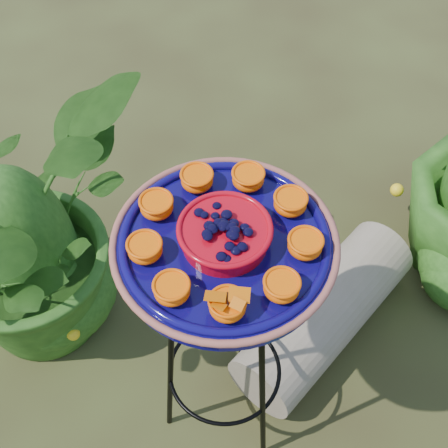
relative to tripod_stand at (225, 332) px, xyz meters
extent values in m
torus|color=black|center=(0.00, 0.00, 0.30)|extent=(0.30, 0.30, 0.01)
torus|color=black|center=(0.00, 0.00, -0.21)|extent=(0.38, 0.38, 0.01)
cylinder|color=black|center=(0.05, 0.12, -0.09)|extent=(0.04, 0.08, 0.79)
cylinder|color=black|center=(-0.13, -0.02, -0.09)|extent=(0.08, 0.02, 0.79)
cylinder|color=black|center=(0.08, -0.10, -0.09)|extent=(0.06, 0.07, 0.79)
cylinder|color=#0B0751|center=(0.00, 0.00, 0.33)|extent=(0.53, 0.53, 0.04)
torus|color=#A65C4B|center=(0.00, 0.00, 0.35)|extent=(0.42, 0.42, 0.01)
torus|color=#0B0751|center=(0.00, 0.00, 0.35)|extent=(0.39, 0.39, 0.02)
cylinder|color=#B70614|center=(0.00, 0.00, 0.37)|extent=(0.21, 0.21, 0.04)
torus|color=#B70614|center=(0.00, 0.00, 0.39)|extent=(0.17, 0.17, 0.01)
ellipsoid|color=black|center=(0.00, 0.00, 0.40)|extent=(0.14, 0.14, 0.03)
ellipsoid|color=#FF5202|center=(0.14, -0.03, 0.37)|extent=(0.06, 0.06, 0.03)
cylinder|color=orange|center=(0.14, -0.03, 0.38)|extent=(0.06, 0.06, 0.01)
ellipsoid|color=#FF5202|center=(0.13, 0.07, 0.37)|extent=(0.06, 0.06, 0.03)
cylinder|color=orange|center=(0.13, 0.07, 0.38)|extent=(0.06, 0.06, 0.01)
ellipsoid|color=#FF5202|center=(0.06, 0.13, 0.37)|extent=(0.06, 0.06, 0.03)
cylinder|color=orange|center=(0.06, 0.13, 0.38)|extent=(0.06, 0.06, 0.01)
ellipsoid|color=#FF5202|center=(-0.04, 0.14, 0.37)|extent=(0.06, 0.06, 0.03)
cylinder|color=orange|center=(-0.04, 0.14, 0.38)|extent=(0.06, 0.06, 0.01)
ellipsoid|color=#FF5202|center=(-0.12, 0.08, 0.37)|extent=(0.06, 0.06, 0.03)
cylinder|color=orange|center=(-0.12, 0.08, 0.38)|extent=(0.06, 0.06, 0.01)
ellipsoid|color=#FF5202|center=(-0.14, -0.02, 0.37)|extent=(0.06, 0.06, 0.03)
cylinder|color=orange|center=(-0.14, -0.02, 0.38)|extent=(0.06, 0.06, 0.01)
ellipsoid|color=#FF5202|center=(-0.10, -0.11, 0.37)|extent=(0.06, 0.06, 0.03)
cylinder|color=orange|center=(-0.10, -0.11, 0.38)|extent=(0.06, 0.06, 0.01)
ellipsoid|color=#FF5202|center=(-0.01, -0.14, 0.37)|extent=(0.06, 0.06, 0.03)
cylinder|color=orange|center=(-0.01, -0.14, 0.38)|extent=(0.06, 0.06, 0.01)
ellipsoid|color=#FF5202|center=(0.09, -0.12, 0.37)|extent=(0.06, 0.06, 0.03)
cylinder|color=orange|center=(0.09, -0.12, 0.38)|extent=(0.06, 0.06, 0.01)
cylinder|color=black|center=(-0.01, -0.14, 0.39)|extent=(0.01, 0.03, 0.00)
cube|color=orange|center=(-0.03, -0.14, 0.40)|extent=(0.04, 0.03, 0.01)
cube|color=orange|center=(0.01, -0.14, 0.40)|extent=(0.04, 0.03, 0.01)
cylinder|color=gray|center=(0.32, 0.23, -0.38)|extent=(0.61, 0.60, 0.21)
imported|color=#204913|center=(-0.53, 0.40, -0.08)|extent=(0.88, 0.93, 0.81)
camera|label=1|loc=(-0.06, -0.66, 1.27)|focal=50.00mm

